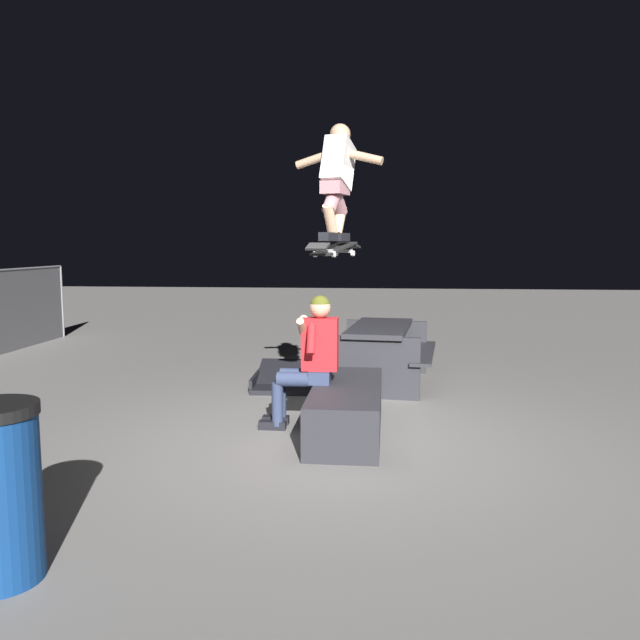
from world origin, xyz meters
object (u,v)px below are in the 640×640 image
(skater_airborne, at_px, (337,176))
(skateboard, at_px, (335,249))
(ledge_box_main, at_px, (347,409))
(picnic_table_back, at_px, (380,345))
(person_sitting_on_ledge, at_px, (309,356))
(kicker_ramp, at_px, (293,382))

(skater_airborne, bearing_deg, skateboard, 164.13)
(ledge_box_main, bearing_deg, picnic_table_back, -8.21)
(ledge_box_main, height_order, person_sitting_on_ledge, person_sitting_on_ledge)
(ledge_box_main, xyz_separation_m, skateboard, (0.30, 0.14, 1.50))
(ledge_box_main, distance_m, skater_airborne, 2.22)
(ledge_box_main, xyz_separation_m, skater_airborne, (0.36, 0.12, 2.18))
(ledge_box_main, bearing_deg, person_sitting_on_ledge, 71.12)
(person_sitting_on_ledge, distance_m, picnic_table_back, 2.12)
(ledge_box_main, relative_size, skater_airborne, 1.59)
(skateboard, bearing_deg, skater_airborne, -15.87)
(ledge_box_main, relative_size, picnic_table_back, 0.97)
(skater_airborne, height_order, picnic_table_back, skater_airborne)
(picnic_table_back, bearing_deg, skateboard, 166.26)
(ledge_box_main, height_order, skateboard, skateboard)
(person_sitting_on_ledge, distance_m, kicker_ramp, 1.92)
(ledge_box_main, distance_m, picnic_table_back, 2.16)
(person_sitting_on_ledge, xyz_separation_m, kicker_ramp, (1.76, 0.40, -0.65))
(skater_airborne, bearing_deg, kicker_ramp, 22.94)
(kicker_ramp, bearing_deg, picnic_table_back, -77.58)
(picnic_table_back, bearing_deg, ledge_box_main, 171.79)
(skateboard, height_order, skater_airborne, skater_airborne)
(person_sitting_on_ledge, distance_m, skater_airborne, 1.74)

